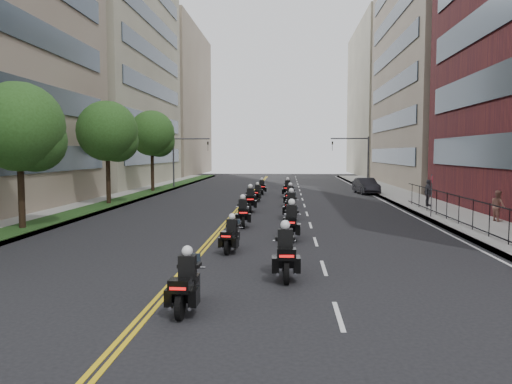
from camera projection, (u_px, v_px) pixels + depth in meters
ground at (206, 313)px, 12.15m from camera, size 160.00×160.00×0.00m
sidewalk_right at (426, 205)px, 36.26m from camera, size 4.00×90.00×0.15m
sidewalk_left at (103, 203)px, 37.78m from camera, size 4.00×90.00×0.15m
grass_strip at (114, 202)px, 37.72m from camera, size 2.00×90.00×0.04m
building_right_tan at (458, 56)px, 57.35m from camera, size 15.11×28.00×30.00m
building_right_far at (400, 101)px, 87.35m from camera, size 15.00×28.00×26.00m
building_left_mid at (89, 43)px, 59.96m from camera, size 16.11×28.00×34.00m
building_left_far at (156, 102)px, 90.12m from camera, size 16.00×28.00×26.00m
iron_fence at (481, 217)px, 23.32m from camera, size 0.05×28.00×1.50m
street_trees at (78, 133)px, 30.96m from camera, size 4.40×38.40×7.98m
traffic_signal_right at (359, 155)px, 53.04m from camera, size 4.09×0.20×5.60m
traffic_signal_left at (182, 154)px, 54.25m from camera, size 4.09×0.20×5.60m
motorcycle_0 at (186, 286)px, 12.30m from camera, size 0.51×2.19×1.61m
motorcycle_1 at (285, 255)px, 15.53m from camera, size 0.59×2.45×1.81m
motorcycle_2 at (231, 237)px, 19.62m from camera, size 0.62×2.06×1.52m
motorcycle_3 at (291, 224)px, 22.36m from camera, size 0.65×2.50×1.84m
motorcycle_4 at (243, 214)px, 26.33m from camera, size 0.67×2.31×1.71m
motorcycle_5 at (291, 207)px, 29.42m from camera, size 0.67×2.46×1.81m
motorcycle_6 at (250, 201)px, 33.01m from camera, size 0.63×2.48×1.83m
motorcycle_7 at (290, 197)px, 36.24m from camera, size 0.66×2.35×1.74m
motorcycle_8 at (257, 194)px, 39.93m from camera, size 0.59×2.10×1.55m
motorcycle_9 at (287, 189)px, 43.78m from camera, size 0.65×2.35×1.73m
motorcycle_10 at (262, 188)px, 46.63m from camera, size 0.65×2.13×1.57m
parked_sedan at (366, 186)px, 47.39m from camera, size 2.14×4.70×1.50m
pedestrian_b at (498, 206)px, 27.37m from camera, size 0.79×0.94×1.70m
pedestrian_c at (428, 193)px, 34.98m from camera, size 0.61×1.16×1.88m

